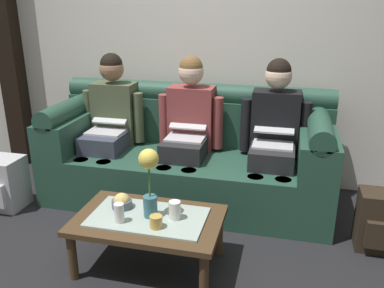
{
  "coord_description": "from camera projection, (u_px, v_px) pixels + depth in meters",
  "views": [
    {
      "loc": [
        0.81,
        -1.97,
        1.64
      ],
      "look_at": [
        0.12,
        0.82,
        0.62
      ],
      "focal_mm": 37.88,
      "sensor_mm": 36.0,
      "label": 1
    }
  ],
  "objects": [
    {
      "name": "ground_plane",
      "position": [
        143.0,
        278.0,
        2.53
      ],
      "size": [
        14.0,
        14.0,
        0.0
      ],
      "primitive_type": "plane",
      "color": "black"
    },
    {
      "name": "back_wall_patterned",
      "position": [
        203.0,
        23.0,
        3.61
      ],
      "size": [
        6.0,
        0.12,
        2.9
      ],
      "primitive_type": "cube",
      "color": "silver",
      "rests_on": "ground_plane"
    },
    {
      "name": "timber_pillar",
      "position": [
        6.0,
        21.0,
        3.93
      ],
      "size": [
        0.2,
        0.2,
        2.9
      ],
      "primitive_type": "cube",
      "color": "black",
      "rests_on": "ground_plane"
    },
    {
      "name": "couch",
      "position": [
        189.0,
        157.0,
        3.48
      ],
      "size": [
        2.37,
        0.88,
        0.96
      ],
      "color": "#234738",
      "rests_on": "ground_plane"
    },
    {
      "name": "person_left",
      "position": [
        110.0,
        119.0,
        3.54
      ],
      "size": [
        0.56,
        0.67,
        1.22
      ],
      "color": "#383D4C",
      "rests_on": "ground_plane"
    },
    {
      "name": "person_middle",
      "position": [
        188.0,
        125.0,
        3.38
      ],
      "size": [
        0.56,
        0.67,
        1.22
      ],
      "color": "#232326",
      "rests_on": "ground_plane"
    },
    {
      "name": "person_right",
      "position": [
        274.0,
        131.0,
        3.22
      ],
      "size": [
        0.56,
        0.67,
        1.22
      ],
      "color": "#232326",
      "rests_on": "ground_plane"
    },
    {
      "name": "coffee_table",
      "position": [
        148.0,
        223.0,
        2.56
      ],
      "size": [
        0.93,
        0.58,
        0.36
      ],
      "color": "#47331E",
      "rests_on": "ground_plane"
    },
    {
      "name": "flower_vase",
      "position": [
        149.0,
        177.0,
        2.45
      ],
      "size": [
        0.12,
        0.12,
        0.45
      ],
      "color": "#336672",
      "rests_on": "coffee_table"
    },
    {
      "name": "snack_bowl",
      "position": [
        122.0,
        202.0,
        2.63
      ],
      "size": [
        0.13,
        0.13,
        0.11
      ],
      "color": "#4C5666",
      "rests_on": "coffee_table"
    },
    {
      "name": "cup_near_left",
      "position": [
        175.0,
        210.0,
        2.49
      ],
      "size": [
        0.07,
        0.07,
        0.12
      ],
      "primitive_type": "cylinder",
      "color": "white",
      "rests_on": "coffee_table"
    },
    {
      "name": "cup_near_right",
      "position": [
        119.0,
        213.0,
        2.45
      ],
      "size": [
        0.06,
        0.06,
        0.12
      ],
      "primitive_type": "cylinder",
      "color": "white",
      "rests_on": "coffee_table"
    },
    {
      "name": "cup_far_center",
      "position": [
        156.0,
        222.0,
        2.4
      ],
      "size": [
        0.08,
        0.08,
        0.08
      ],
      "primitive_type": "cylinder",
      "color": "gold",
      "rests_on": "coffee_table"
    },
    {
      "name": "backpack_right",
      "position": [
        380.0,
        222.0,
        2.78
      ],
      "size": [
        0.3,
        0.26,
        0.42
      ],
      "color": "#2D2319",
      "rests_on": "ground_plane"
    },
    {
      "name": "backpack_left",
      "position": [
        5.0,
        183.0,
        3.35
      ],
      "size": [
        0.28,
        0.31,
        0.43
      ],
      "color": "#B7B7BC",
      "rests_on": "ground_plane"
    }
  ]
}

